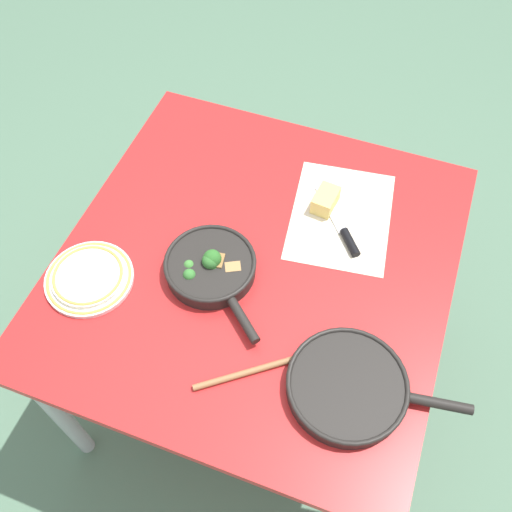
% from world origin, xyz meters
% --- Properties ---
extents(ground_plane, '(14.00, 14.00, 0.00)m').
position_xyz_m(ground_plane, '(0.00, 0.00, 0.00)').
color(ground_plane, '#51755B').
extents(dining_table_red, '(1.05, 1.01, 0.73)m').
position_xyz_m(dining_table_red, '(0.00, 0.00, 0.65)').
color(dining_table_red, red).
rests_on(dining_table_red, ground_plane).
extents(skillet_broccoli, '(0.29, 0.31, 0.08)m').
position_xyz_m(skillet_broccoli, '(0.08, -0.10, 0.76)').
color(skillet_broccoli, black).
rests_on(skillet_broccoli, dining_table_red).
extents(skillet_eggs, '(0.28, 0.42, 0.04)m').
position_xyz_m(skillet_eggs, '(0.26, 0.32, 0.75)').
color(skillet_eggs, black).
rests_on(skillet_eggs, dining_table_red).
extents(wooden_spoon, '(0.24, 0.30, 0.02)m').
position_xyz_m(wooden_spoon, '(0.25, 0.16, 0.74)').
color(wooden_spoon, '#996B42').
rests_on(wooden_spoon, dining_table_red).
extents(parchment_sheet, '(0.39, 0.32, 0.00)m').
position_xyz_m(parchment_sheet, '(-0.22, 0.17, 0.73)').
color(parchment_sheet, beige).
rests_on(parchment_sheet, dining_table_red).
extents(grater_knife, '(0.21, 0.18, 0.02)m').
position_xyz_m(grater_knife, '(-0.17, 0.19, 0.74)').
color(grater_knife, silver).
rests_on(grater_knife, dining_table_red).
extents(cheese_block, '(0.09, 0.07, 0.05)m').
position_xyz_m(cheese_block, '(-0.24, 0.12, 0.76)').
color(cheese_block, '#EACC66').
rests_on(cheese_block, dining_table_red).
extents(dinner_plate_stack, '(0.23, 0.23, 0.03)m').
position_xyz_m(dinner_plate_stack, '(0.21, -0.38, 0.74)').
color(dinner_plate_stack, white).
rests_on(dinner_plate_stack, dining_table_red).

